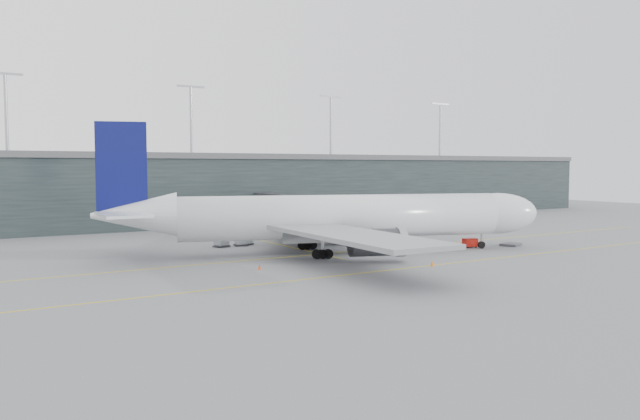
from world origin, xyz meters
TOP-DOWN VIEW (x-y plane):
  - ground at (0.00, 0.00)m, footprint 320.00×320.00m
  - taxiline_a at (0.00, -4.00)m, footprint 160.00×0.25m
  - taxiline_b at (0.00, -20.00)m, footprint 160.00×0.25m
  - taxiline_lead_main at (5.00, 20.00)m, footprint 0.25×60.00m
  - terminal at (-0.00, 58.00)m, footprint 240.00×36.00m
  - main_aircraft at (7.59, -4.63)m, footprint 63.71×58.69m
  - jet_bridge at (20.38, 24.76)m, footprint 8.24×45.16m
  - gse_cart at (28.23, -10.03)m, footprint 2.29×1.70m
  - baggage_dolly at (35.49, -11.65)m, footprint 3.98×3.63m
  - uld_a at (-4.11, 10.49)m, footprint 2.64×2.36m
  - uld_b at (-0.94, 10.36)m, footprint 2.31×1.97m
  - uld_c at (0.32, 10.91)m, footprint 2.38×2.17m
  - cone_nose at (33.89, -6.89)m, footprint 0.39×0.39m
  - cone_wing_stbd at (11.17, -20.48)m, footprint 0.45×0.45m
  - cone_wing_port at (9.80, 9.45)m, footprint 0.46×0.46m
  - cone_tail at (-8.36, -11.41)m, footprint 0.41×0.41m

SIDE VIEW (x-z plane):
  - ground at x=0.00m, z-range 0.00..0.00m
  - taxiline_a at x=0.00m, z-range 0.00..0.02m
  - taxiline_b at x=0.00m, z-range 0.00..0.02m
  - taxiline_lead_main at x=5.00m, z-range 0.00..0.02m
  - baggage_dolly at x=35.49m, z-range 0.03..0.36m
  - cone_nose at x=33.89m, z-range 0.00..0.61m
  - cone_tail at x=-8.36m, z-range 0.00..0.65m
  - cone_wing_stbd at x=11.17m, z-range 0.00..0.72m
  - cone_wing_port at x=9.80m, z-range 0.00..0.73m
  - gse_cart at x=28.23m, z-range 0.08..1.49m
  - uld_c at x=0.32m, z-range 0.04..1.81m
  - uld_b at x=-0.94m, z-range 0.05..1.93m
  - uld_a at x=-4.11m, z-range 0.05..2.05m
  - main_aircraft at x=7.59m, z-range -4.02..14.31m
  - jet_bridge at x=20.38m, z-range 1.71..8.59m
  - terminal at x=0.00m, z-range -6.88..22.12m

